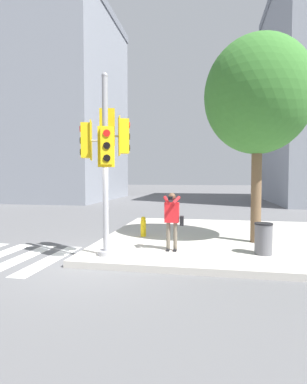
# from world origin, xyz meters

# --- Properties ---
(ground_plane) EXTENTS (160.00, 160.00, 0.00)m
(ground_plane) POSITION_xyz_m (0.00, 0.00, 0.00)
(ground_plane) COLOR #5B5B5E
(sidewalk_corner) EXTENTS (8.00, 8.00, 0.18)m
(sidewalk_corner) POSITION_xyz_m (3.50, 3.50, 0.09)
(sidewalk_corner) COLOR #BCB7AD
(sidewalk_corner) RESTS_ON ground_plane
(traffic_signal_pole) EXTENTS (1.27, 1.28, 4.80)m
(traffic_signal_pole) POSITION_xyz_m (0.37, 0.26, 2.98)
(traffic_signal_pole) COLOR #939399
(traffic_signal_pole) RESTS_ON sidewalk_corner
(person_photographer) EXTENTS (0.58, 0.54, 1.64)m
(person_photographer) POSITION_xyz_m (2.04, 1.06, 1.15)
(person_photographer) COLOR black
(person_photographer) RESTS_ON sidewalk_corner
(street_tree) EXTENTS (3.32, 3.32, 6.47)m
(street_tree) POSITION_xyz_m (4.52, 2.63, 4.79)
(street_tree) COLOR brown
(street_tree) RESTS_ON sidewalk_corner
(fire_hydrant) EXTENTS (0.19, 0.25, 0.70)m
(fire_hydrant) POSITION_xyz_m (0.79, 2.87, 0.52)
(fire_hydrant) COLOR yellow
(fire_hydrant) RESTS_ON sidewalk_corner
(trash_bin) EXTENTS (0.48, 0.48, 0.85)m
(trash_bin) POSITION_xyz_m (4.50, 1.08, 0.60)
(trash_bin) COLOR #5B5B60
(trash_bin) RESTS_ON sidewalk_corner
(building_left) EXTENTS (12.34, 12.90, 18.81)m
(building_left) POSITION_xyz_m (-12.62, 21.24, 9.42)
(building_left) COLOR gray
(building_left) RESTS_ON ground_plane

